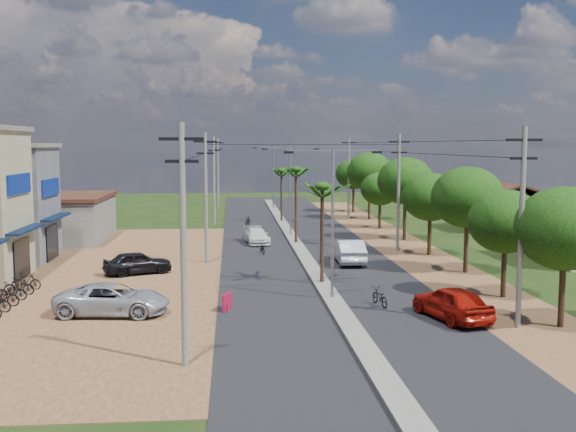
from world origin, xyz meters
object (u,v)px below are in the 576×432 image
Objects in this scene: car_parked_dark at (138,263)px; moto_rider_east at (380,297)px; car_white_far at (256,236)px; car_parked_silver at (113,300)px; roadside_sign at (227,302)px; car_silver_mid at (349,252)px; car_red_near at (452,303)px.

car_parked_dark is 16.50m from moto_rider_east.
car_white_far reaches higher than moto_rider_east.
car_parked_silver is 10.31m from car_parked_dark.
car_parked_dark is (-7.99, -12.59, 0.09)m from car_white_far.
car_parked_dark is at bearing 142.59° from roadside_sign.
car_silver_mid is 1.18× the size of car_parked_dark.
car_silver_mid reaches higher than car_white_far.
car_silver_mid reaches higher than roadside_sign.
car_parked_dark reaches higher than car_white_far.
car_red_near is 0.94× the size of car_silver_mid.
roadside_sign is (-2.29, -22.52, -0.19)m from car_white_far.
moto_rider_east is at bearing -147.93° from car_parked_dark.
car_red_near is 0.87× the size of car_parked_silver.
car_parked_silver reaches higher than car_white_far.
car_red_near is 16.15m from car_parked_silver.
roadside_sign is at bearing -9.06° from moto_rider_east.
car_parked_silver reaches higher than car_parked_dark.
car_red_near is 20.50m from car_parked_dark.
car_white_far reaches higher than roadside_sign.
roadside_sign is (-8.34, -12.73, -0.38)m from car_silver_mid.
car_red_near reaches higher than roadside_sign.
car_red_near is at bearing 8.70° from roadside_sign.
car_silver_mid is 11.51m from car_white_far.
car_parked_silver is 3.10× the size of moto_rider_east.
car_red_near is at bearing -92.08° from car_parked_silver.
car_silver_mid is at bearing -96.79° from car_red_near.
car_parked_silver is at bearing -22.82° from car_red_near.
roadside_sign is at bearing -80.15° from car_parked_silver.
moto_rider_east is at bearing -61.90° from car_red_near.
car_silver_mid is at bearing -66.05° from car_white_far.
car_parked_dark reaches higher than moto_rider_east.
car_parked_dark is (-14.04, -2.80, -0.10)m from car_silver_mid.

